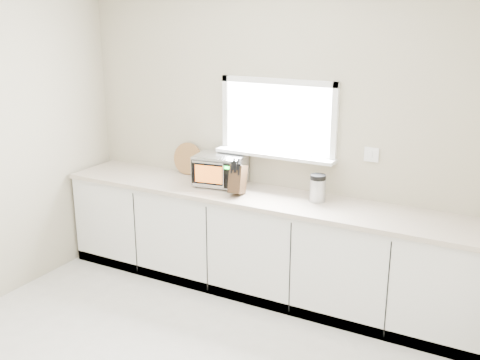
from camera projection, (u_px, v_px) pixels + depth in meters
The scene contains 7 objects.
back_wall at pixel (278, 139), 5.01m from camera, with size 4.00×0.17×2.70m.
cabinets at pixel (262, 246), 5.03m from camera, with size 3.92×0.60×0.88m, color white.
countertop at pixel (263, 197), 4.89m from camera, with size 3.92×0.64×0.04m, color beige.
microwave at pixel (220, 170), 5.13m from camera, with size 0.49×0.41×0.28m.
knife_block at pixel (238, 179), 4.86m from camera, with size 0.15×0.25×0.34m.
cutting_board at pixel (188, 159), 5.48m from camera, with size 0.31×0.31×0.02m, color #905D37.
coffee_grinder at pixel (318, 188), 4.70m from camera, with size 0.16×0.16×0.24m.
Camera 1 is at (2.04, -2.48, 2.45)m, focal length 42.00 mm.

